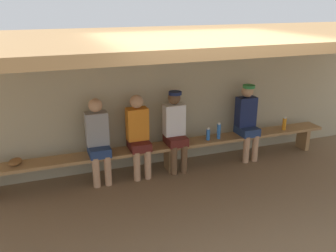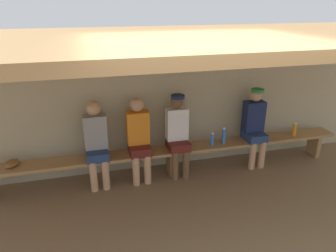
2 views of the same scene
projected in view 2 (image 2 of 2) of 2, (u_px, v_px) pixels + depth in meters
The scene contains 12 objects.
ground_plane at pixel (204, 236), 3.91m from camera, with size 24.00×24.00×0.00m, color brown.
back_wall at pixel (164, 103), 5.30m from camera, with size 8.00×0.20×2.20m, color tan.
dugout_roof at pixel (191, 40), 3.70m from camera, with size 8.00×2.80×0.12m, color #9E7547.
bench at pixel (171, 153), 5.16m from camera, with size 6.00×0.36×0.46m.
player_with_sunglasses at pixel (139, 137), 4.91m from camera, with size 0.34×0.42×1.34m.
player_rightmost at pixel (255, 124), 5.38m from camera, with size 0.34×0.42×1.34m.
player_middle at pixel (96, 141), 4.76m from camera, with size 0.34×0.42×1.34m.
player_in_blue at pixel (178, 132), 5.05m from camera, with size 0.34×0.42×1.34m.
water_bottle_blue at pixel (224, 136), 5.26m from camera, with size 0.06×0.06×0.28m.
water_bottle_orange at pixel (294, 130), 5.58m from camera, with size 0.07×0.07×0.24m.
water_bottle_green at pixel (212, 139), 5.23m from camera, with size 0.06×0.06×0.22m.
baseball_glove_worn at pixel (12, 163), 4.57m from camera, with size 0.24×0.17×0.09m, color brown.
Camera 2 is at (-1.24, -2.91, 2.70)m, focal length 34.03 mm.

